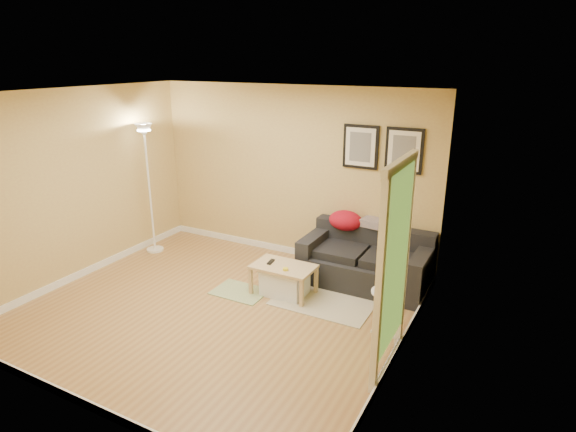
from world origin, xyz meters
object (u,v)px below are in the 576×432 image
object	(u,v)px
coffee_table	(284,280)
floor_lamp	(150,193)
sofa	(365,258)
storage_bin	(285,282)
book_stack	(387,288)
side_table	(386,314)

from	to	relation	value
coffee_table	floor_lamp	bearing A→B (deg)	-179.98
sofa	storage_bin	xyz separation A→B (m)	(-0.82, -0.79, -0.20)
sofa	book_stack	distance (m)	1.32
coffee_table	storage_bin	bearing A→B (deg)	-13.06
sofa	book_stack	world-z (taller)	sofa
coffee_table	book_stack	distance (m)	1.56
sofa	storage_bin	distance (m)	1.16
side_table	floor_lamp	bearing A→B (deg)	170.35
book_stack	side_table	bearing A→B (deg)	15.09
sofa	coffee_table	bearing A→B (deg)	-136.99
sofa	floor_lamp	xyz separation A→B (m)	(-3.38, -0.45, 0.59)
sofa	floor_lamp	world-z (taller)	floor_lamp
side_table	book_stack	bearing A→B (deg)	-175.59
coffee_table	side_table	bearing A→B (deg)	-6.01
sofa	floor_lamp	bearing A→B (deg)	-172.34
side_table	book_stack	size ratio (longest dim) A/B	2.30
coffee_table	floor_lamp	xyz separation A→B (m)	(-2.54, 0.33, 0.76)
storage_bin	book_stack	distance (m)	1.54
floor_lamp	storage_bin	bearing A→B (deg)	-7.53
sofa	storage_bin	size ratio (longest dim) A/B	2.95
coffee_table	sofa	bearing A→B (deg)	50.43
coffee_table	side_table	xyz separation A→B (m)	(1.48, -0.35, 0.07)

